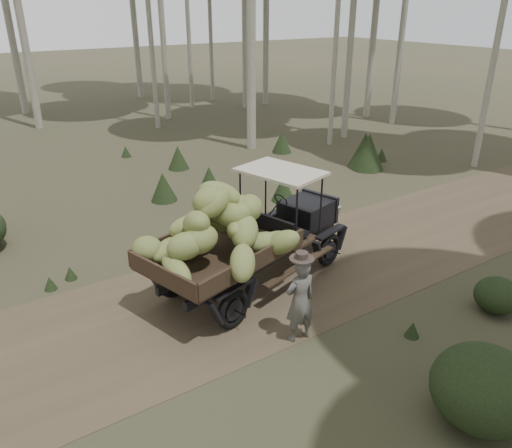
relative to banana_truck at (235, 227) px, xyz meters
name	(u,v)px	position (x,y,z in m)	size (l,w,h in m)	color
ground	(175,315)	(-1.40, -0.04, -1.50)	(120.00, 120.00, 0.00)	#473D2B
dirt_track	(175,315)	(-1.40, -0.04, -1.49)	(70.00, 4.00, 0.01)	brown
banana_truck	(235,227)	(0.00, 0.00, 0.00)	(5.23, 3.19, 2.58)	black
farmer	(300,299)	(0.14, -1.92, -0.68)	(0.60, 0.44, 1.73)	#54524D
undergrowth	(76,292)	(-2.92, 0.94, -0.96)	(21.39, 20.26, 1.30)	#233319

